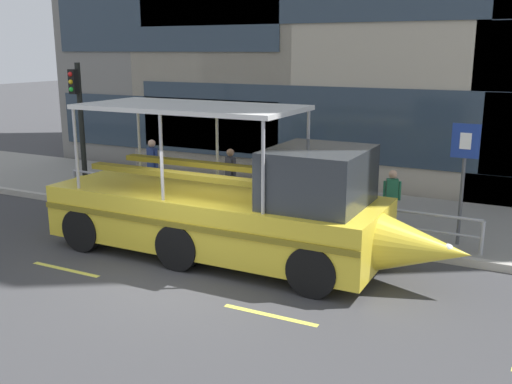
{
  "coord_description": "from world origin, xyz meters",
  "views": [
    {
      "loc": [
        6.45,
        -9.46,
        4.53
      ],
      "look_at": [
        0.47,
        2.26,
        1.3
      ],
      "focal_mm": 40.87,
      "sensor_mm": 36.0,
      "label": 1
    }
  ],
  "objects_px": {
    "pedestrian_mid_right": "(230,171)",
    "pedestrian_near_stern": "(152,162)",
    "pedestrian_near_bow": "(392,194)",
    "leaned_bicycle": "(121,184)",
    "duck_tour_boat": "(236,210)",
    "traffic_light_pole": "(79,115)",
    "pedestrian_mid_left": "(285,182)",
    "parking_sign": "(464,164)"
  },
  "relations": [
    {
      "from": "leaned_bicycle",
      "to": "pedestrian_near_stern",
      "type": "distance_m",
      "value": 1.17
    },
    {
      "from": "parking_sign",
      "to": "duck_tour_boat",
      "type": "xyz_separation_m",
      "value": [
        -4.31,
        -2.64,
        -0.95
      ]
    },
    {
      "from": "leaned_bicycle",
      "to": "pedestrian_mid_left",
      "type": "xyz_separation_m",
      "value": [
        5.4,
        0.11,
        0.61
      ]
    },
    {
      "from": "traffic_light_pole",
      "to": "parking_sign",
      "type": "height_order",
      "value": "traffic_light_pole"
    },
    {
      "from": "pedestrian_mid_right",
      "to": "pedestrian_near_stern",
      "type": "height_order",
      "value": "pedestrian_near_stern"
    },
    {
      "from": "duck_tour_boat",
      "to": "leaned_bicycle",
      "type": "bearing_deg",
      "value": 153.86
    },
    {
      "from": "pedestrian_mid_right",
      "to": "pedestrian_near_stern",
      "type": "distance_m",
      "value": 2.64
    },
    {
      "from": "duck_tour_boat",
      "to": "pedestrian_near_bow",
      "type": "bearing_deg",
      "value": 49.92
    },
    {
      "from": "pedestrian_near_bow",
      "to": "pedestrian_mid_right",
      "type": "relative_size",
      "value": 0.93
    },
    {
      "from": "traffic_light_pole",
      "to": "leaned_bicycle",
      "type": "relative_size",
      "value": 2.28
    },
    {
      "from": "pedestrian_near_stern",
      "to": "pedestrian_near_bow",
      "type": "bearing_deg",
      "value": -1.46
    },
    {
      "from": "pedestrian_near_bow",
      "to": "pedestrian_near_stern",
      "type": "xyz_separation_m",
      "value": [
        -7.38,
        0.19,
        0.13
      ]
    },
    {
      "from": "duck_tour_boat",
      "to": "pedestrian_near_stern",
      "type": "height_order",
      "value": "duck_tour_boat"
    },
    {
      "from": "pedestrian_near_bow",
      "to": "pedestrian_mid_right",
      "type": "xyz_separation_m",
      "value": [
        -4.75,
        0.34,
        0.07
      ]
    },
    {
      "from": "pedestrian_near_bow",
      "to": "pedestrian_mid_right",
      "type": "bearing_deg",
      "value": 175.85
    },
    {
      "from": "pedestrian_mid_left",
      "to": "parking_sign",
      "type": "bearing_deg",
      "value": -2.15
    },
    {
      "from": "leaned_bicycle",
      "to": "duck_tour_boat",
      "type": "distance_m",
      "value": 6.14
    },
    {
      "from": "pedestrian_mid_left",
      "to": "pedestrian_mid_right",
      "type": "relative_size",
      "value": 1.02
    },
    {
      "from": "traffic_light_pole",
      "to": "leaned_bicycle",
      "type": "height_order",
      "value": "traffic_light_pole"
    },
    {
      "from": "traffic_light_pole",
      "to": "pedestrian_near_stern",
      "type": "height_order",
      "value": "traffic_light_pole"
    },
    {
      "from": "parking_sign",
      "to": "pedestrian_mid_left",
      "type": "height_order",
      "value": "parking_sign"
    },
    {
      "from": "leaned_bicycle",
      "to": "traffic_light_pole",
      "type": "bearing_deg",
      "value": -173.22
    },
    {
      "from": "traffic_light_pole",
      "to": "parking_sign",
      "type": "xyz_separation_m",
      "value": [
        11.12,
        0.11,
        -0.52
      ]
    },
    {
      "from": "leaned_bicycle",
      "to": "pedestrian_near_bow",
      "type": "xyz_separation_m",
      "value": [
        8.12,
        0.44,
        0.53
      ]
    },
    {
      "from": "parking_sign",
      "to": "traffic_light_pole",
      "type": "bearing_deg",
      "value": -179.45
    },
    {
      "from": "leaned_bicycle",
      "to": "pedestrian_mid_left",
      "type": "distance_m",
      "value": 5.44
    },
    {
      "from": "traffic_light_pole",
      "to": "pedestrian_mid_right",
      "type": "height_order",
      "value": "traffic_light_pole"
    },
    {
      "from": "traffic_light_pole",
      "to": "duck_tour_boat",
      "type": "xyz_separation_m",
      "value": [
        6.81,
        -2.54,
        -1.48
      ]
    },
    {
      "from": "traffic_light_pole",
      "to": "pedestrian_mid_left",
      "type": "distance_m",
      "value": 6.88
    },
    {
      "from": "traffic_light_pole",
      "to": "duck_tour_boat",
      "type": "relative_size",
      "value": 0.42
    },
    {
      "from": "traffic_light_pole",
      "to": "parking_sign",
      "type": "bearing_deg",
      "value": 0.55
    },
    {
      "from": "parking_sign",
      "to": "leaned_bicycle",
      "type": "bearing_deg",
      "value": 179.7
    },
    {
      "from": "leaned_bicycle",
      "to": "pedestrian_near_bow",
      "type": "relative_size",
      "value": 1.16
    },
    {
      "from": "parking_sign",
      "to": "pedestrian_near_bow",
      "type": "xyz_separation_m",
      "value": [
        -1.68,
        0.49,
        -0.98
      ]
    },
    {
      "from": "duck_tour_boat",
      "to": "pedestrian_mid_left",
      "type": "xyz_separation_m",
      "value": [
        -0.09,
        2.81,
        0.06
      ]
    },
    {
      "from": "leaned_bicycle",
      "to": "pedestrian_mid_left",
      "type": "bearing_deg",
      "value": 1.21
    },
    {
      "from": "duck_tour_boat",
      "to": "pedestrian_mid_right",
      "type": "bearing_deg",
      "value": 121.24
    },
    {
      "from": "pedestrian_near_bow",
      "to": "pedestrian_mid_left",
      "type": "bearing_deg",
      "value": -173.16
    },
    {
      "from": "pedestrian_mid_right",
      "to": "duck_tour_boat",
      "type": "bearing_deg",
      "value": -58.76
    },
    {
      "from": "traffic_light_pole",
      "to": "pedestrian_mid_right",
      "type": "bearing_deg",
      "value": 11.34
    },
    {
      "from": "pedestrian_mid_right",
      "to": "pedestrian_near_stern",
      "type": "xyz_separation_m",
      "value": [
        -2.63,
        -0.16,
        0.06
      ]
    },
    {
      "from": "leaned_bicycle",
      "to": "pedestrian_near_stern",
      "type": "height_order",
      "value": "pedestrian_near_stern"
    }
  ]
}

